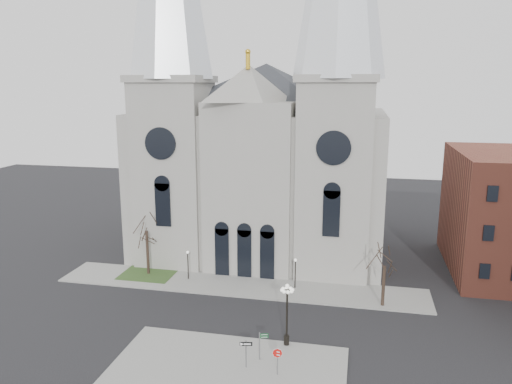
% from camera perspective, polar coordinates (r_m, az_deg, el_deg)
% --- Properties ---
extents(ground, '(160.00, 160.00, 0.00)m').
position_cam_1_polar(ground, '(45.49, -5.37, -15.92)').
color(ground, black).
rests_on(ground, ground).
extents(sidewalk_near, '(18.00, 10.00, 0.14)m').
position_cam_1_polar(sidewalk_near, '(40.55, -3.31, -19.56)').
color(sidewalk_near, gray).
rests_on(sidewalk_near, ground).
extents(sidewalk_far, '(40.00, 6.00, 0.14)m').
position_cam_1_polar(sidewalk_far, '(55.02, -1.91, -10.61)').
color(sidewalk_far, gray).
rests_on(sidewalk_far, ground).
extents(grass_patch, '(6.00, 5.00, 0.18)m').
position_cam_1_polar(grass_patch, '(59.31, -12.18, -9.14)').
color(grass_patch, '#2D461E').
rests_on(grass_patch, ground).
extents(cathedral, '(33.00, 26.66, 54.00)m').
position_cam_1_polar(cathedral, '(62.35, 0.62, 9.52)').
color(cathedral, '#A19E96').
rests_on(cathedral, ground).
extents(tree_left, '(3.20, 3.20, 7.50)m').
position_cam_1_polar(tree_left, '(57.57, -12.42, -4.04)').
color(tree_left, black).
rests_on(tree_left, ground).
extents(tree_right, '(3.20, 3.20, 6.00)m').
position_cam_1_polar(tree_right, '(50.22, 14.50, -7.91)').
color(tree_right, black).
rests_on(tree_right, ground).
extents(ped_lamp_left, '(0.32, 0.32, 3.26)m').
position_cam_1_polar(ped_lamp_left, '(56.30, -7.80, -7.71)').
color(ped_lamp_left, black).
rests_on(ped_lamp_left, sidewalk_far).
extents(ped_lamp_right, '(0.32, 0.32, 3.26)m').
position_cam_1_polar(ped_lamp_right, '(53.61, 4.51, -8.68)').
color(ped_lamp_right, black).
rests_on(ped_lamp_right, sidewalk_far).
extents(stop_sign, '(0.76, 0.21, 2.16)m').
position_cam_1_polar(stop_sign, '(38.99, 2.48, -18.16)').
color(stop_sign, slate).
rests_on(stop_sign, sidewalk_near).
extents(globe_lamp, '(1.44, 1.44, 5.39)m').
position_cam_1_polar(globe_lamp, '(42.08, 3.56, -12.97)').
color(globe_lamp, black).
rests_on(globe_lamp, sidewalk_near).
extents(one_way_sign, '(0.96, 0.23, 2.23)m').
position_cam_1_polar(one_way_sign, '(39.85, -1.14, -17.53)').
color(one_way_sign, slate).
rests_on(one_way_sign, sidewalk_near).
extents(street_name_sign, '(0.72, 0.24, 2.30)m').
position_cam_1_polar(street_name_sign, '(40.88, 0.54, -16.95)').
color(street_name_sign, slate).
rests_on(street_name_sign, sidewalk_near).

